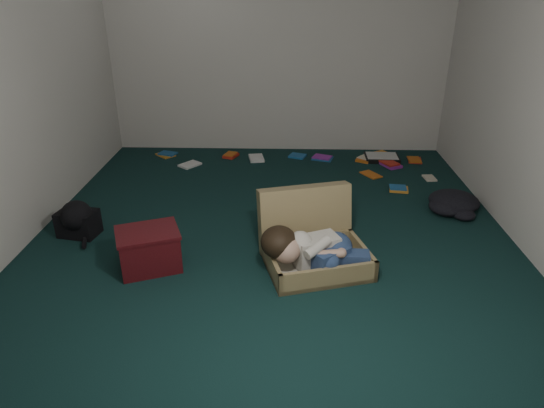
{
  "coord_description": "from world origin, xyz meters",
  "views": [
    {
      "loc": [
        0.11,
        -3.63,
        1.99
      ],
      "look_at": [
        0.0,
        -0.15,
        0.35
      ],
      "focal_mm": 32.0,
      "sensor_mm": 36.0,
      "label": 1
    }
  ],
  "objects": [
    {
      "name": "floor",
      "position": [
        0.0,
        0.0,
        0.0
      ],
      "size": [
        4.5,
        4.5,
        0.0
      ],
      "primitive_type": "plane",
      "color": "black",
      "rests_on": "ground"
    },
    {
      "name": "wall_back",
      "position": [
        0.0,
        2.25,
        1.3
      ],
      "size": [
        4.5,
        0.0,
        4.5
      ],
      "primitive_type": "plane",
      "rotation": [
        1.57,
        0.0,
        0.0
      ],
      "color": "silver",
      "rests_on": "ground"
    },
    {
      "name": "wall_front",
      "position": [
        0.0,
        -2.25,
        1.3
      ],
      "size": [
        4.5,
        0.0,
        4.5
      ],
      "primitive_type": "plane",
      "rotation": [
        -1.57,
        0.0,
        0.0
      ],
      "color": "silver",
      "rests_on": "ground"
    },
    {
      "name": "wall_left",
      "position": [
        -2.0,
        0.0,
        1.3
      ],
      "size": [
        0.0,
        4.5,
        4.5
      ],
      "primitive_type": "plane",
      "rotation": [
        1.57,
        0.0,
        1.57
      ],
      "color": "silver",
      "rests_on": "ground"
    },
    {
      "name": "suitcase",
      "position": [
        0.31,
        -0.41,
        0.16
      ],
      "size": [
        0.89,
        0.88,
        0.54
      ],
      "rotation": [
        0.0,
        0.0,
        0.27
      ],
      "color": "#988353",
      "rests_on": "floor"
    },
    {
      "name": "person",
      "position": [
        0.31,
        -0.6,
        0.2
      ],
      "size": [
        0.82,
        0.41,
        0.33
      ],
      "rotation": [
        0.0,
        0.0,
        0.27
      ],
      "color": "silver",
      "rests_on": "suitcase"
    },
    {
      "name": "maroon_bin",
      "position": [
        -0.9,
        -0.55,
        0.16
      ],
      "size": [
        0.54,
        0.49,
        0.31
      ],
      "rotation": [
        0.0,
        0.0,
        0.37
      ],
      "color": "#480E13",
      "rests_on": "floor"
    },
    {
      "name": "backpack",
      "position": [
        -1.63,
        -0.06,
        0.12
      ],
      "size": [
        0.44,
        0.38,
        0.24
      ],
      "primitive_type": null,
      "rotation": [
        0.0,
        0.0,
        -0.18
      ],
      "color": "black",
      "rests_on": "floor"
    },
    {
      "name": "clothing_pile",
      "position": [
        1.7,
        0.42,
        0.08
      ],
      "size": [
        0.54,
        0.46,
        0.16
      ],
      "primitive_type": null,
      "rotation": [
        0.0,
        0.0,
        0.14
      ],
      "color": "black",
      "rests_on": "floor"
    },
    {
      "name": "paper_tray",
      "position": [
        1.25,
        1.88,
        0.03
      ],
      "size": [
        0.41,
        0.31,
        0.06
      ],
      "rotation": [
        0.0,
        0.0,
        -0.03
      ],
      "color": "black",
      "rests_on": "floor"
    },
    {
      "name": "book_scatter",
      "position": [
        0.53,
        1.7,
        0.01
      ],
      "size": [
        3.22,
        1.22,
        0.02
      ],
      "color": "orange",
      "rests_on": "floor"
    }
  ]
}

